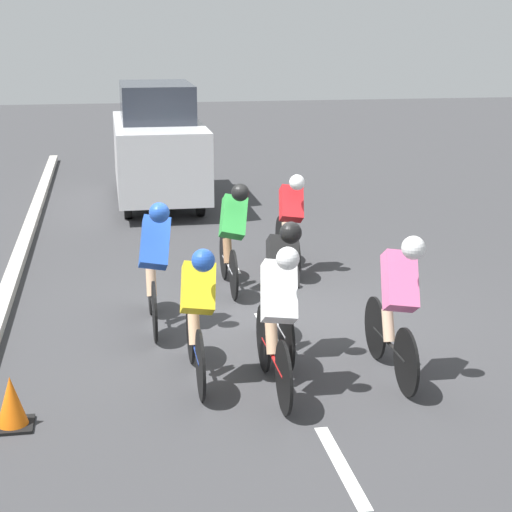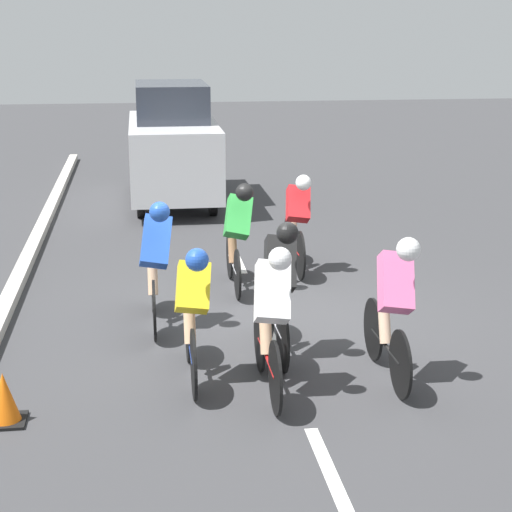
# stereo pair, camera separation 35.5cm
# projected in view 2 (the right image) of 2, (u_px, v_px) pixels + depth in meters

# --- Properties ---
(ground_plane) EXTENTS (60.00, 60.00, 0.00)m
(ground_plane) POSITION_uv_depth(u_px,v_px,m) (263.00, 319.00, 10.58)
(ground_plane) COLOR #38383A
(lane_stripe_near) EXTENTS (0.12, 1.40, 0.01)m
(lane_stripe_near) POSITION_uv_depth(u_px,v_px,m) (328.00, 467.00, 7.06)
(lane_stripe_near) COLOR white
(lane_stripe_near) RESTS_ON ground
(lane_stripe_mid) EXTENTS (0.12, 1.40, 0.01)m
(lane_stripe_mid) POSITION_uv_depth(u_px,v_px,m) (269.00, 333.00, 10.11)
(lane_stripe_mid) COLOR white
(lane_stripe_mid) RESTS_ON ground
(lane_stripe_far) EXTENTS (0.12, 1.40, 0.01)m
(lane_stripe_far) POSITION_uv_depth(u_px,v_px,m) (238.00, 261.00, 13.17)
(lane_stripe_far) COLOR white
(lane_stripe_far) RESTS_ON ground
(cyclist_pink) EXTENTS (0.40, 1.68, 1.57)m
(cyclist_pink) POSITION_uv_depth(u_px,v_px,m) (393.00, 303.00, 8.57)
(cyclist_pink) COLOR black
(cyclist_pink) RESTS_ON ground
(cyclist_black) EXTENTS (0.39, 1.72, 1.57)m
(cyclist_black) POSITION_uv_depth(u_px,v_px,m) (279.00, 285.00, 9.21)
(cyclist_black) COLOR black
(cyclist_black) RESTS_ON ground
(cyclist_blue) EXTENTS (0.41, 1.70, 1.59)m
(cyclist_blue) POSITION_uv_depth(u_px,v_px,m) (155.00, 260.00, 10.10)
(cyclist_blue) COLOR black
(cyclist_blue) RESTS_ON ground
(cyclist_white) EXTENTS (0.39, 1.76, 1.56)m
(cyclist_white) POSITION_uv_depth(u_px,v_px,m) (271.00, 316.00, 8.26)
(cyclist_white) COLOR black
(cyclist_white) RESTS_ON ground
(cyclist_yellow) EXTENTS (0.38, 1.68, 1.47)m
(cyclist_yellow) POSITION_uv_depth(u_px,v_px,m) (192.00, 310.00, 8.56)
(cyclist_yellow) COLOR black
(cyclist_yellow) RESTS_ON ground
(cyclist_green) EXTENTS (0.43, 1.65, 1.52)m
(cyclist_green) POSITION_uv_depth(u_px,v_px,m) (237.00, 232.00, 11.54)
(cyclist_green) COLOR black
(cyclist_green) RESTS_ON ground
(cyclist_red) EXTENTS (0.38, 1.67, 1.48)m
(cyclist_red) POSITION_uv_depth(u_px,v_px,m) (297.00, 220.00, 12.41)
(cyclist_red) COLOR black
(cyclist_red) RESTS_ON ground
(support_car) EXTENTS (1.70, 4.32, 2.38)m
(support_car) POSITION_uv_depth(u_px,v_px,m) (173.00, 144.00, 17.22)
(support_car) COLOR black
(support_car) RESTS_ON ground
(traffic_cone) EXTENTS (0.36, 0.36, 0.49)m
(traffic_cone) POSITION_uv_depth(u_px,v_px,m) (4.00, 399.00, 7.78)
(traffic_cone) COLOR black
(traffic_cone) RESTS_ON ground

